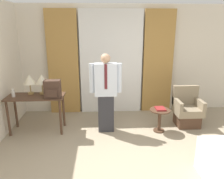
{
  "coord_description": "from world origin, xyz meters",
  "views": [
    {
      "loc": [
        -0.29,
        -2.64,
        2.19
      ],
      "look_at": [
        -0.05,
        1.51,
        0.97
      ],
      "focal_mm": 35.0,
      "sensor_mm": 36.0,
      "label": 1
    }
  ],
  "objects_px": {
    "bottle_near_edge": "(13,93)",
    "armchair": "(187,111)",
    "table_lamp_right": "(42,80)",
    "person": "(106,91)",
    "backpack": "(53,89)",
    "side_table": "(160,117)",
    "book": "(160,109)",
    "table_lamp_left": "(30,80)",
    "desk": "(36,102)"
  },
  "relations": [
    {
      "from": "bottle_near_edge",
      "to": "armchair",
      "type": "height_order",
      "value": "bottle_near_edge"
    },
    {
      "from": "table_lamp_right",
      "to": "person",
      "type": "bearing_deg",
      "value": -8.62
    },
    {
      "from": "backpack",
      "to": "person",
      "type": "bearing_deg",
      "value": 3.7
    },
    {
      "from": "armchair",
      "to": "side_table",
      "type": "relative_size",
      "value": 1.79
    },
    {
      "from": "backpack",
      "to": "armchair",
      "type": "relative_size",
      "value": 0.41
    },
    {
      "from": "book",
      "to": "bottle_near_edge",
      "type": "bearing_deg",
      "value": 178.03
    },
    {
      "from": "table_lamp_left",
      "to": "person",
      "type": "bearing_deg",
      "value": -7.28
    },
    {
      "from": "backpack",
      "to": "armchair",
      "type": "distance_m",
      "value": 2.99
    },
    {
      "from": "armchair",
      "to": "side_table",
      "type": "distance_m",
      "value": 0.76
    },
    {
      "from": "bottle_near_edge",
      "to": "armchair",
      "type": "bearing_deg",
      "value": 2.37
    },
    {
      "from": "table_lamp_right",
      "to": "armchair",
      "type": "bearing_deg",
      "value": -0.27
    },
    {
      "from": "side_table",
      "to": "book",
      "type": "xyz_separation_m",
      "value": [
        0.01,
        0.02,
        0.17
      ]
    },
    {
      "from": "table_lamp_right",
      "to": "person",
      "type": "height_order",
      "value": "person"
    },
    {
      "from": "armchair",
      "to": "bottle_near_edge",
      "type": "bearing_deg",
      "value": -177.63
    },
    {
      "from": "backpack",
      "to": "book",
      "type": "height_order",
      "value": "backpack"
    },
    {
      "from": "table_lamp_left",
      "to": "table_lamp_right",
      "type": "height_order",
      "value": "same"
    },
    {
      "from": "table_lamp_left",
      "to": "desk",
      "type": "bearing_deg",
      "value": -44.77
    },
    {
      "from": "book",
      "to": "side_table",
      "type": "bearing_deg",
      "value": -107.3
    },
    {
      "from": "side_table",
      "to": "person",
      "type": "bearing_deg",
      "value": 175.3
    },
    {
      "from": "person",
      "to": "side_table",
      "type": "relative_size",
      "value": 3.37
    },
    {
      "from": "table_lamp_left",
      "to": "book",
      "type": "relative_size",
      "value": 1.7
    },
    {
      "from": "table_lamp_left",
      "to": "bottle_near_edge",
      "type": "xyz_separation_m",
      "value": [
        -0.3,
        -0.17,
        -0.23
      ]
    },
    {
      "from": "desk",
      "to": "table_lamp_right",
      "type": "height_order",
      "value": "table_lamp_right"
    },
    {
      "from": "bottle_near_edge",
      "to": "side_table",
      "type": "relative_size",
      "value": 0.37
    },
    {
      "from": "person",
      "to": "armchair",
      "type": "bearing_deg",
      "value": 5.81
    },
    {
      "from": "side_table",
      "to": "table_lamp_left",
      "type": "bearing_deg",
      "value": 173.79
    },
    {
      "from": "armchair",
      "to": "book",
      "type": "bearing_deg",
      "value": -159.66
    },
    {
      "from": "desk",
      "to": "armchair",
      "type": "xyz_separation_m",
      "value": [
        3.3,
        0.11,
        -0.32
      ]
    },
    {
      "from": "person",
      "to": "book",
      "type": "height_order",
      "value": "person"
    },
    {
      "from": "bottle_near_edge",
      "to": "backpack",
      "type": "bearing_deg",
      "value": -7.12
    },
    {
      "from": "bottle_near_edge",
      "to": "person",
      "type": "height_order",
      "value": "person"
    },
    {
      "from": "table_lamp_left",
      "to": "side_table",
      "type": "distance_m",
      "value": 2.84
    },
    {
      "from": "desk",
      "to": "backpack",
      "type": "height_order",
      "value": "backpack"
    },
    {
      "from": "bottle_near_edge",
      "to": "book",
      "type": "relative_size",
      "value": 0.74
    },
    {
      "from": "bottle_near_edge",
      "to": "book",
      "type": "distance_m",
      "value": 3.05
    },
    {
      "from": "book",
      "to": "desk",
      "type": "bearing_deg",
      "value": 176.71
    },
    {
      "from": "desk",
      "to": "backpack",
      "type": "bearing_deg",
      "value": -20.54
    },
    {
      "from": "bottle_near_edge",
      "to": "backpack",
      "type": "relative_size",
      "value": 0.51
    },
    {
      "from": "desk",
      "to": "book",
      "type": "xyz_separation_m",
      "value": [
        2.61,
        -0.15,
        -0.15
      ]
    },
    {
      "from": "armchair",
      "to": "backpack",
      "type": "bearing_deg",
      "value": -174.96
    },
    {
      "from": "table_lamp_right",
      "to": "backpack",
      "type": "relative_size",
      "value": 1.16
    },
    {
      "from": "desk",
      "to": "bottle_near_edge",
      "type": "relative_size",
      "value": 6.35
    },
    {
      "from": "book",
      "to": "table_lamp_left",
      "type": "bearing_deg",
      "value": 174.28
    },
    {
      "from": "table_lamp_left",
      "to": "armchair",
      "type": "xyz_separation_m",
      "value": [
        3.43,
        -0.02,
        -0.76
      ]
    },
    {
      "from": "desk",
      "to": "backpack",
      "type": "xyz_separation_m",
      "value": [
        0.39,
        -0.15,
        0.31
      ]
    },
    {
      "from": "desk",
      "to": "table_lamp_right",
      "type": "distance_m",
      "value": 0.47
    },
    {
      "from": "bottle_near_edge",
      "to": "desk",
      "type": "bearing_deg",
      "value": 6.11
    },
    {
      "from": "bottle_near_edge",
      "to": "table_lamp_left",
      "type": "bearing_deg",
      "value": 29.4
    },
    {
      "from": "backpack",
      "to": "armchair",
      "type": "xyz_separation_m",
      "value": [
        2.91,
        0.26,
        -0.63
      ]
    },
    {
      "from": "bottle_near_edge",
      "to": "book",
      "type": "height_order",
      "value": "bottle_near_edge"
    }
  ]
}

